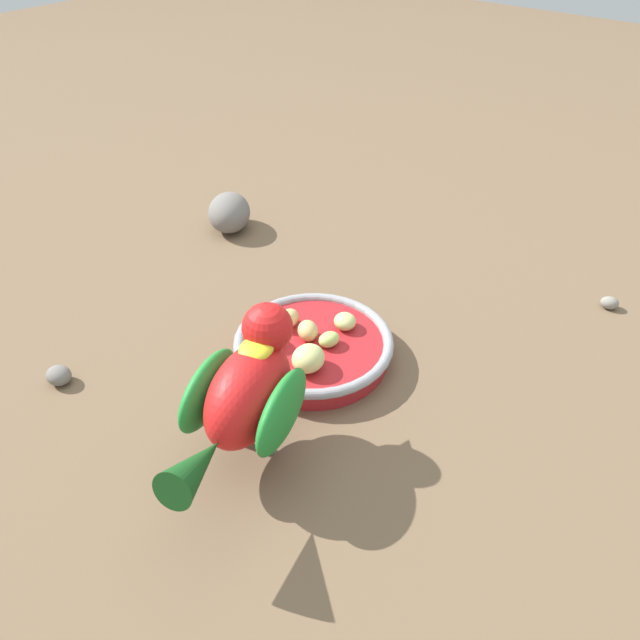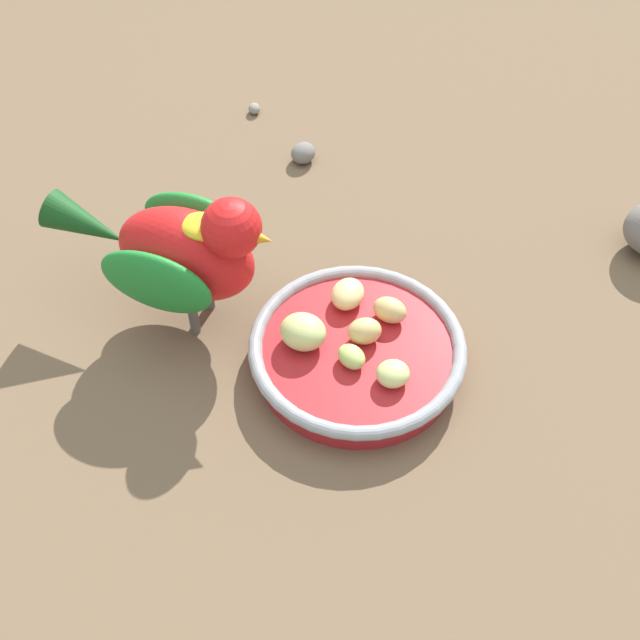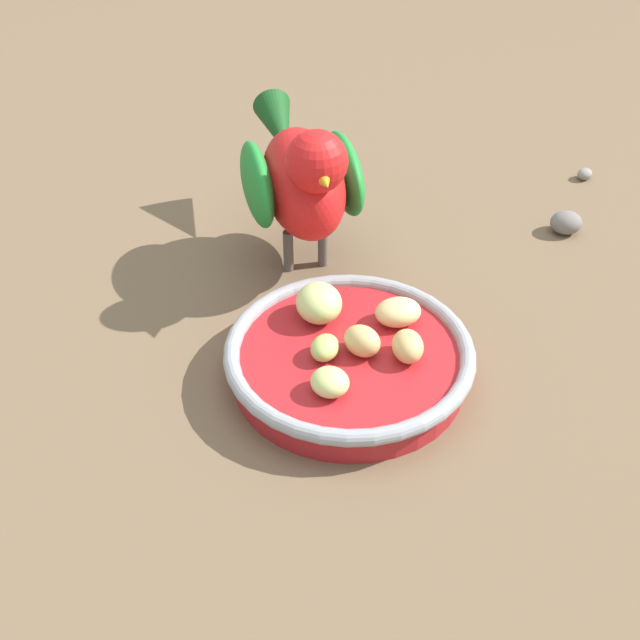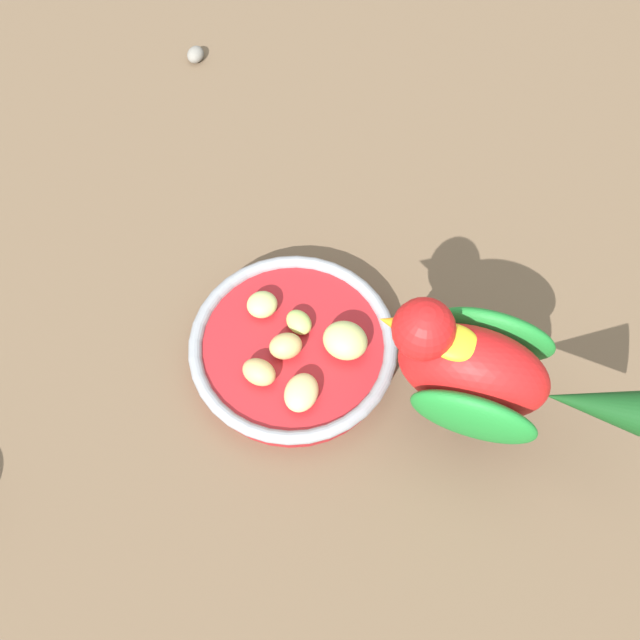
% 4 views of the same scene
% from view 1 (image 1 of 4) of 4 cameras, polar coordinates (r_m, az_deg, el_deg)
% --- Properties ---
extents(ground_plane, '(4.00, 4.00, 0.00)m').
position_cam_1_polar(ground_plane, '(0.75, -2.20, -3.09)').
color(ground_plane, brown).
extents(feeding_bowl, '(0.19, 0.19, 0.03)m').
position_cam_1_polar(feeding_bowl, '(0.73, -0.59, -2.47)').
color(feeding_bowl, '#AD1E23').
rests_on(feeding_bowl, ground_plane).
extents(apple_piece_0, '(0.05, 0.04, 0.03)m').
position_cam_1_polar(apple_piece_0, '(0.68, -1.07, -3.53)').
color(apple_piece_0, '#C6D17A').
rests_on(apple_piece_0, feeding_bowl).
extents(apple_piece_1, '(0.04, 0.04, 0.02)m').
position_cam_1_polar(apple_piece_1, '(0.73, -1.12, -0.98)').
color(apple_piece_1, tan).
rests_on(apple_piece_1, feeding_bowl).
extents(apple_piece_2, '(0.03, 0.03, 0.02)m').
position_cam_1_polar(apple_piece_2, '(0.72, 0.83, -1.79)').
color(apple_piece_2, '#B2CC66').
rests_on(apple_piece_2, feeding_bowl).
extents(apple_piece_3, '(0.04, 0.04, 0.02)m').
position_cam_1_polar(apple_piece_3, '(0.74, 2.30, -0.12)').
color(apple_piece_3, '#C6D17A').
rests_on(apple_piece_3, feeding_bowl).
extents(apple_piece_4, '(0.04, 0.04, 0.02)m').
position_cam_1_polar(apple_piece_4, '(0.72, -4.66, -1.65)').
color(apple_piece_4, '#E5C67F').
rests_on(apple_piece_4, feeding_bowl).
extents(apple_piece_5, '(0.03, 0.03, 0.02)m').
position_cam_1_polar(apple_piece_5, '(0.75, -2.91, 0.13)').
color(apple_piece_5, tan).
rests_on(apple_piece_5, feeding_bowl).
extents(parrot, '(0.21, 0.12, 0.15)m').
position_cam_1_polar(parrot, '(0.58, -6.73, -6.60)').
color(parrot, '#59544C').
rests_on(parrot, ground_plane).
extents(rock_large, '(0.11, 0.10, 0.06)m').
position_cam_1_polar(rock_large, '(0.99, -8.29, 9.69)').
color(rock_large, slate).
rests_on(rock_large, ground_plane).
extents(pebble_0, '(0.02, 0.03, 0.02)m').
position_cam_1_polar(pebble_0, '(0.90, 24.93, 1.43)').
color(pebble_0, gray).
rests_on(pebble_0, ground_plane).
extents(pebble_2, '(0.03, 0.03, 0.02)m').
position_cam_1_polar(pebble_2, '(0.76, -22.76, -4.69)').
color(pebble_2, slate).
rests_on(pebble_2, ground_plane).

